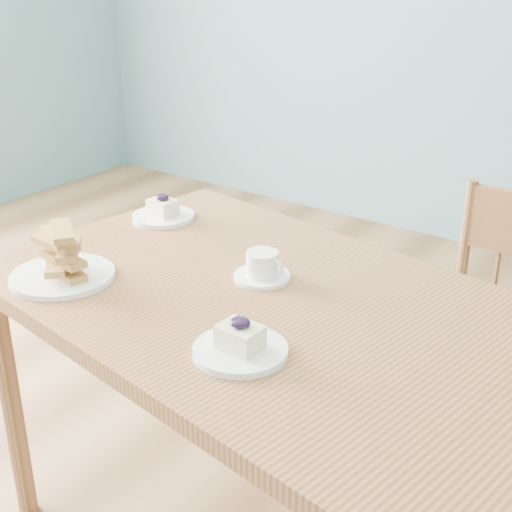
% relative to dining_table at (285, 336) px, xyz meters
% --- Properties ---
extents(dining_table, '(1.48, 0.98, 0.74)m').
position_rel_dining_table_xyz_m(dining_table, '(0.00, 0.00, 0.00)').
color(dining_table, '#A2653D').
rests_on(dining_table, ground).
extents(dining_chair, '(0.39, 0.38, 0.86)m').
position_rel_dining_table_xyz_m(dining_chair, '(0.31, 0.55, -0.23)').
color(dining_chair, '#A2653D').
rests_on(dining_chair, ground).
extents(cheesecake_plate_near, '(0.18, 0.18, 0.07)m').
position_rel_dining_table_xyz_m(cheesecake_plate_near, '(0.04, -0.21, 0.09)').
color(cheesecake_plate_near, white).
rests_on(cheesecake_plate_near, dining_table).
extents(cheesecake_plate_far, '(0.17, 0.17, 0.07)m').
position_rel_dining_table_xyz_m(cheesecake_plate_far, '(-0.55, 0.22, 0.09)').
color(cheesecake_plate_far, white).
rests_on(cheesecake_plate_far, dining_table).
extents(coffee_cup, '(0.13, 0.13, 0.06)m').
position_rel_dining_table_xyz_m(coffee_cup, '(-0.11, 0.08, 0.10)').
color(coffee_cup, white).
rests_on(coffee_cup, dining_table).
extents(biscotti_plate, '(0.23, 0.23, 0.12)m').
position_rel_dining_table_xyz_m(biscotti_plate, '(-0.48, -0.19, 0.12)').
color(biscotti_plate, white).
rests_on(biscotti_plate, dining_table).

